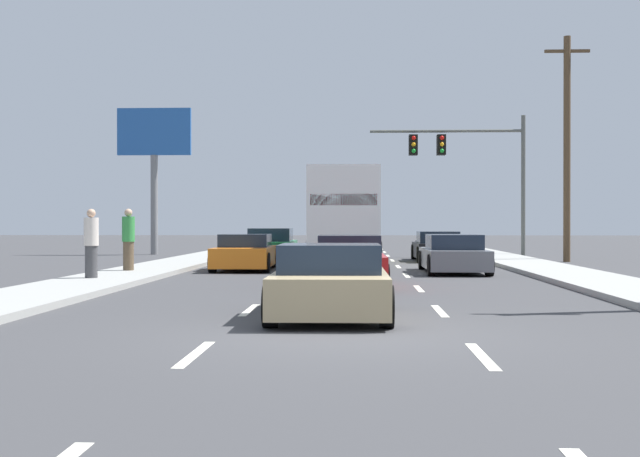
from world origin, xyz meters
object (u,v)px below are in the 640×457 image
Objects in this scene: car_green at (272,246)px; box_truck at (344,212)px; car_tan at (330,284)px; car_red at (349,263)px; car_black at (437,247)px; car_gray at (454,255)px; car_orange at (245,253)px; roadside_billboard at (154,152)px; traffic_signal_mast at (459,155)px; pedestrian_mid_block at (128,239)px; pedestrian_near_corner at (91,243)px; utility_pole_mid at (567,146)px.

box_truck is (3.06, -4.23, 1.33)m from car_green.
car_red is at bearing 87.92° from car_tan.
car_black reaches higher than car_gray.
car_green is 6.40m from car_orange.
roadside_billboard is (-9.66, 27.07, 4.57)m from car_tan.
traffic_signal_mast reaches higher than box_truck.
pedestrian_near_corner is at bearing -90.34° from pedestrian_mid_block.
utility_pole_mid is (8.91, 4.10, 2.73)m from box_truck.
car_orange is 1.08× the size of car_tan.
traffic_signal_mast is at bearing 31.68° from car_green.
car_gray is 20.13m from roadside_billboard.
car_red is 0.50× the size of utility_pole_mid.
car_red is at bearing -104.26° from car_black.
car_tan reaches higher than car_gray.
traffic_signal_mast is at bearing 72.62° from car_black.
car_gray is 0.63× the size of traffic_signal_mast.
car_gray is (6.56, -7.66, -0.06)m from car_green.
car_tan is 0.88× the size of car_gray.
roadside_billboard is at bearing 109.64° from car_tan.
traffic_signal_mast is 14.98m from roadside_billboard.
roadside_billboard is (-6.37, 13.28, 4.58)m from car_orange.
car_tan is 2.24× the size of pedestrian_near_corner.
car_green is 2.58× the size of pedestrian_near_corner.
car_red is 6.85m from car_tan.
car_black is 8.12m from car_gray.
box_truck is 1.76× the size of car_gray.
pedestrian_mid_block reaches higher than car_red.
car_red is (3.33, -13.34, -0.04)m from car_green.
car_green is 1.01× the size of car_red.
car_gray is at bearing -125.71° from utility_pole_mid.
box_truck is 1.10× the size of roadside_billboard.
car_tan is 20.98m from car_black.
traffic_signal_mast is 0.80× the size of utility_pole_mid.
utility_pole_mid reaches higher than pedestrian_near_corner.
box_truck is 10.18m from utility_pole_mid.
car_orange is 9.83m from car_black.
box_truck is at bearing 90.06° from car_tan.
car_tan is (-0.25, -6.84, -0.03)m from car_red.
car_black is (3.51, 13.80, -0.02)m from car_red.
car_red is (0.26, -9.11, -1.37)m from box_truck.
car_orange is at bearing 41.84° from pedestrian_mid_block.
car_red is at bearing -31.53° from pedestrian_mid_block.
pedestrian_near_corner reaches higher than car_tan.
car_red is 2.47× the size of pedestrian_mid_block.
car_red is at bearing -63.91° from roadside_billboard.
roadside_billboard is at bearing 99.24° from pedestrian_near_corner.
car_black is 6.43m from traffic_signal_mast.
car_red is at bearing -76.00° from car_green.
car_black is 0.59× the size of traffic_signal_mast.
car_red is 7.88m from pedestrian_mid_block.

